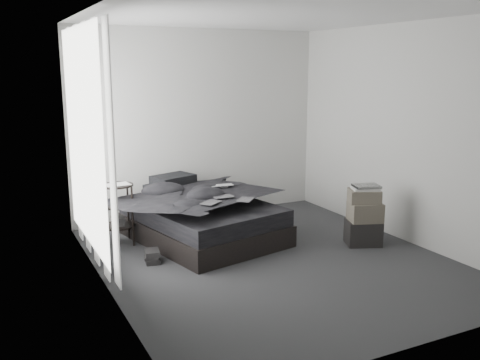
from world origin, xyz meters
name	(u,v)px	position (x,y,z in m)	size (l,w,h in m)	color
floor	(272,260)	(0.00, 0.00, 0.00)	(3.60, 4.20, 0.01)	#303133
ceiling	(275,14)	(0.00, 0.00, 2.60)	(3.60, 4.20, 0.01)	white
wall_back	(199,124)	(0.00, 2.10, 1.30)	(3.60, 0.01, 2.60)	silver
wall_front	(422,180)	(0.00, -2.10, 1.30)	(3.60, 0.01, 2.60)	silver
wall_left	(101,155)	(-1.80, 0.00, 1.30)	(0.01, 4.20, 2.60)	silver
wall_right	(404,134)	(1.80, 0.00, 1.30)	(0.01, 4.20, 2.60)	silver
window_left	(84,138)	(-1.78, 0.90, 1.35)	(0.02, 2.00, 2.30)	white
curtain_left	(90,144)	(-1.73, 0.90, 1.28)	(0.06, 2.12, 2.48)	white
bed	(203,229)	(-0.40, 1.02, 0.13)	(1.40, 1.85, 0.25)	black
mattress	(203,212)	(-0.40, 1.02, 0.35)	(1.35, 1.80, 0.20)	black
duvet	(205,196)	(-0.39, 0.98, 0.56)	(1.37, 1.58, 0.22)	black
pillow_lower	(169,189)	(-0.60, 1.71, 0.51)	(0.56, 0.38, 0.13)	black
pillow_upper	(173,180)	(-0.53, 1.71, 0.63)	(0.52, 0.36, 0.12)	black
laptop	(223,181)	(-0.08, 1.14, 0.68)	(0.30, 0.19, 0.02)	silver
comic_a	(211,197)	(-0.52, 0.49, 0.67)	(0.23, 0.15, 0.01)	black
comic_b	(223,191)	(-0.28, 0.68, 0.67)	(0.23, 0.15, 0.01)	black
comic_c	(245,193)	(-0.11, 0.44, 0.68)	(0.23, 0.15, 0.01)	black
side_stand	(118,215)	(-1.37, 1.31, 0.36)	(0.39, 0.39, 0.72)	black
papers	(117,185)	(-1.36, 1.30, 0.73)	(0.28, 0.21, 0.01)	white
floor_books	(152,256)	(-1.21, 0.52, 0.08)	(0.15, 0.21, 0.15)	black
box_lower	(363,232)	(1.24, -0.01, 0.15)	(0.40, 0.31, 0.29)	black
box_mid	(365,212)	(1.24, -0.03, 0.41)	(0.37, 0.29, 0.22)	#5D564A
box_upper	(364,196)	(1.23, -0.01, 0.60)	(0.35, 0.28, 0.16)	#5D564A
art_book_white	(365,188)	(1.24, -0.01, 0.69)	(0.30, 0.24, 0.03)	silver
art_book_snake	(366,186)	(1.24, -0.03, 0.72)	(0.29, 0.23, 0.03)	silver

